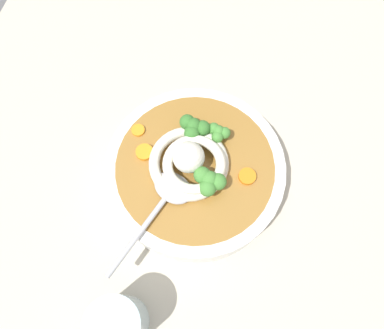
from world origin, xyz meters
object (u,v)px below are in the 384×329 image
noodle_pile (190,162)px  soup_spoon (168,195)px  soup_bowl (192,171)px  drinking_glass (118,324)px

noodle_pile → soup_spoon: size_ratio=0.77×
soup_bowl → noodle_pile: size_ratio=2.09×
noodle_pile → drinking_glass: 23.94cm
noodle_pile → soup_bowl: bearing=51.2°
soup_bowl → drinking_glass: drinking_glass is taller
soup_bowl → soup_spoon: size_ratio=1.60×
drinking_glass → soup_spoon: bearing=82.5°
soup_spoon → drinking_glass: (-2.36, -17.86, -2.13)cm
soup_spoon → drinking_glass: bearing=14.5°
soup_bowl → soup_spoon: (-2.34, -5.77, 3.63)cm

